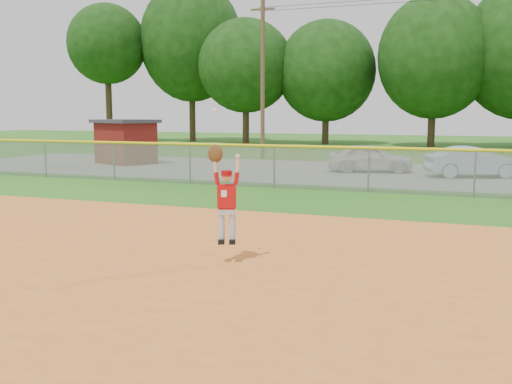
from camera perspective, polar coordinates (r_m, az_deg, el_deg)
ground at (r=10.00m, az=2.04°, el=-7.60°), size 120.00×120.00×0.00m
clay_infield at (r=7.34m, az=-5.43°, el=-13.35°), size 24.00×16.00×0.04m
parking_strip at (r=25.47m, az=13.25°, el=1.77°), size 44.00×10.00×0.03m
car_white_a at (r=25.99m, az=11.34°, el=3.38°), size 3.96×2.30×1.27m
car_blue at (r=25.08m, az=20.96°, el=2.84°), size 4.04×2.49×1.26m
utility_shed at (r=30.44m, az=-12.90°, el=4.96°), size 3.76×3.40×2.30m
outfield_fence at (r=19.47m, az=11.20°, el=2.53°), size 40.06×0.10×1.55m
power_lines at (r=31.29m, az=16.73°, el=11.32°), size 19.40×0.24×9.00m
tree_line at (r=47.35m, az=18.02°, el=13.49°), size 62.37×13.00×14.43m
ballplayer at (r=10.00m, az=-3.12°, el=-0.26°), size 0.58×0.32×2.37m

